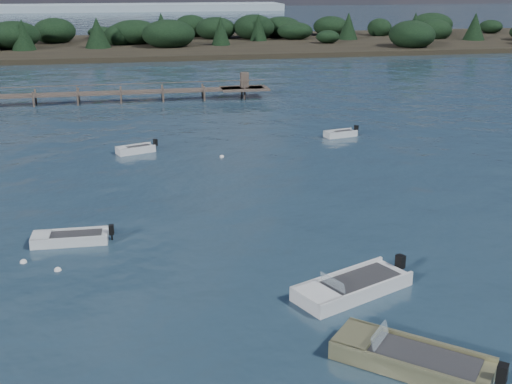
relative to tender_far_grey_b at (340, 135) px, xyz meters
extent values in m
plane|color=#172937|center=(-8.57, 30.61, -0.14)|extent=(400.00, 400.00, 0.00)
cube|color=silver|center=(-0.01, 0.00, -0.06)|extent=(2.80, 1.62, 0.61)
cube|color=silver|center=(-0.98, -0.23, 0.30)|extent=(0.83, 1.06, 0.12)
cube|color=#28282B|center=(0.20, 0.05, 0.23)|extent=(1.93, 1.23, 0.10)
cube|color=silver|center=(0.10, -0.46, 0.30)|extent=(2.58, 0.71, 0.12)
cube|color=silver|center=(-0.12, 0.46, 0.30)|extent=(2.58, 0.71, 0.12)
cube|color=black|center=(1.46, 0.34, 0.41)|extent=(0.31, 0.35, 0.48)
cylinder|color=black|center=(1.46, 0.34, -0.01)|extent=(0.11, 0.11, 0.48)
cube|color=#6C6A48|center=(-7.91, -31.40, -0.03)|extent=(5.16, 4.87, 0.79)
cube|color=#6C6A48|center=(-9.39, -30.10, 0.43)|extent=(2.08, 2.12, 0.16)
cube|color=#28282B|center=(-7.60, -31.68, 0.34)|extent=(3.66, 3.49, 0.14)
cube|color=#6C6A48|center=(-8.50, -32.07, 0.43)|extent=(3.99, 3.54, 0.16)
cube|color=#6C6A48|center=(-7.32, -30.73, 0.43)|extent=(3.99, 3.54, 0.16)
cube|color=black|center=(-5.78, -33.28, 0.57)|extent=(0.49, 0.50, 0.62)
cube|color=silver|center=(-8.77, -30.65, 0.70)|extent=(1.05, 1.15, 0.47)
cube|color=silver|center=(-19.90, -18.29, -0.06)|extent=(3.66, 1.47, 0.60)
cube|color=silver|center=(-21.28, -18.25, 0.30)|extent=(0.90, 1.26, 0.12)
cube|color=#28282B|center=(-19.61, -18.30, 0.23)|extent=(2.49, 1.17, 0.10)
cube|color=silver|center=(-19.92, -18.93, 0.30)|extent=(3.62, 0.20, 0.12)
cube|color=silver|center=(-19.88, -17.65, 0.30)|extent=(3.62, 0.20, 0.12)
cube|color=black|center=(-17.90, -18.34, 0.40)|extent=(0.25, 0.30, 0.47)
cylinder|color=black|center=(-17.90, -18.34, -0.01)|extent=(0.09, 0.09, 0.47)
cube|color=silver|center=(-8.07, -25.99, -0.04)|extent=(5.44, 3.81, 0.74)
cube|color=silver|center=(-9.85, -26.77, 0.40)|extent=(1.82, 2.07, 0.15)
cube|color=#28282B|center=(-7.70, -25.82, 0.31)|extent=(3.79, 2.80, 0.13)
cube|color=silver|center=(-7.71, -26.80, 0.40)|extent=(4.72, 2.18, 0.15)
cube|color=silver|center=(-8.44, -25.17, 0.40)|extent=(4.72, 2.18, 0.15)
cube|color=black|center=(-5.53, -24.86, 0.53)|extent=(0.42, 0.45, 0.58)
cylinder|color=black|center=(-5.53, -24.86, 0.02)|extent=(0.14, 0.14, 0.58)
cube|color=silver|center=(-9.10, -26.44, 0.65)|extent=(0.71, 1.33, 0.45)
cube|color=silver|center=(-16.44, -1.87, -0.05)|extent=(2.96, 1.95, 0.64)
cube|color=silver|center=(-17.42, -2.22, 0.33)|extent=(0.95, 1.16, 0.13)
cube|color=#28282B|center=(-16.23, -1.80, 0.25)|extent=(2.06, 1.45, 0.11)
cube|color=silver|center=(-16.27, -2.34, 0.33)|extent=(2.63, 1.02, 0.13)
cube|color=silver|center=(-16.60, -1.40, 0.33)|extent=(2.63, 1.02, 0.13)
cube|color=black|center=(-14.95, -1.35, 0.44)|extent=(0.35, 0.38, 0.51)
cylinder|color=black|center=(-14.95, -1.35, -0.01)|extent=(0.12, 0.12, 0.51)
sphere|color=silver|center=(-20.22, -21.45, -0.14)|extent=(0.32, 0.32, 0.32)
sphere|color=silver|center=(-10.36, -4.30, -0.14)|extent=(0.32, 0.32, 0.32)
sphere|color=silver|center=(-21.84, -20.28, -0.14)|extent=(0.32, 0.32, 0.32)
cube|color=brown|center=(-4.57, 18.61, 0.86)|extent=(5.00, 3.20, 0.18)
cube|color=brown|center=(-4.57, 18.61, 1.76)|extent=(0.80, 0.80, 1.60)
cylinder|color=brown|center=(-26.04, 17.76, 0.26)|extent=(0.20, 0.20, 2.20)
cylinder|color=brown|center=(-26.04, 19.47, 0.26)|extent=(0.20, 0.20, 2.20)
cylinder|color=brown|center=(-21.77, 17.76, 0.26)|extent=(0.20, 0.20, 2.20)
cylinder|color=brown|center=(-21.77, 19.47, 0.26)|extent=(0.20, 0.20, 2.20)
cylinder|color=brown|center=(-17.50, 17.76, 0.26)|extent=(0.20, 0.20, 2.20)
cylinder|color=brown|center=(-17.50, 19.47, 0.26)|extent=(0.20, 0.20, 2.20)
cylinder|color=brown|center=(-13.24, 17.76, 0.26)|extent=(0.20, 0.20, 2.20)
cylinder|color=brown|center=(-13.24, 19.47, 0.26)|extent=(0.20, 0.20, 2.20)
cylinder|color=brown|center=(-8.97, 17.76, 0.26)|extent=(0.20, 0.20, 2.20)
cylinder|color=brown|center=(-8.97, 19.47, 0.26)|extent=(0.20, 0.20, 2.20)
cylinder|color=brown|center=(-4.70, 17.76, 0.26)|extent=(0.20, 0.20, 2.20)
cylinder|color=brown|center=(-4.70, 19.47, 0.26)|extent=(0.20, 0.20, 2.20)
cube|color=black|center=(16.43, 70.61, -0.14)|extent=(190.00, 40.00, 1.60)
ellipsoid|color=black|center=(16.43, 70.61, 2.66)|extent=(180.50, 36.00, 4.40)
camera|label=1|loc=(-16.59, -48.51, 12.29)|focal=45.00mm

